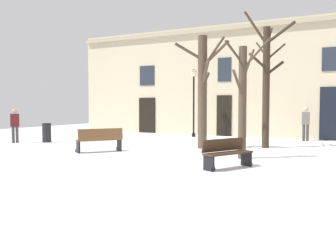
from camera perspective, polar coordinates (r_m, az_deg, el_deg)
The scene contains 11 objects.
ground_plane at distance 15.74m, azimuth -3.18°, elevation -3.71°, with size 33.67×33.67×0.00m, color white.
building_facade at distance 23.68m, azimuth 8.76°, elevation 6.56°, with size 21.04×0.60×6.46m.
tree_near_facade at distance 16.94m, azimuth 4.96°, elevation 5.29°, with size 2.29×1.94×4.73m.
tree_foreground at distance 13.99m, azimuth 10.58°, elevation 3.85°, with size 1.46×2.14×4.08m.
tree_left_of_center at distance 17.62m, azimuth 13.82°, elevation 6.34°, with size 2.37×2.40×5.92m.
streetlamp at distance 22.78m, azimuth 3.68°, elevation 4.37°, with size 0.30×0.30×3.85m.
litter_bin at distance 20.45m, azimuth -16.88°, elevation -0.92°, with size 0.45×0.45×0.93m.
bench_back_to_back_left at distance 15.85m, azimuth -9.71°, elevation -1.94°, with size 1.42×1.76×0.93m.
bench_near_center_tree at distance 11.89m, azimuth 8.40°, elevation -3.80°, with size 1.09×1.74×0.87m.
person_strolling at distance 21.28m, azimuth 19.02°, elevation 0.54°, with size 0.41×0.28×1.73m.
person_by_shop_door at distance 20.55m, azimuth -20.96°, elevation 0.27°, with size 0.43×0.42×1.65m.
Camera 1 is at (8.51, -13.10, 1.90)m, focal length 42.82 mm.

